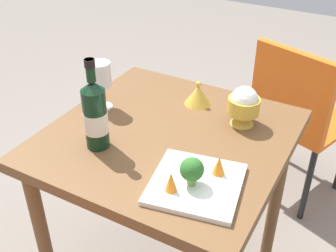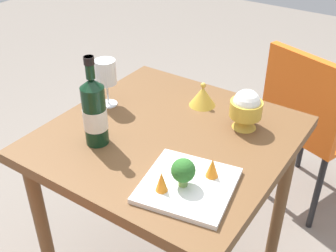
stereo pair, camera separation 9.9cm
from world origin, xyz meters
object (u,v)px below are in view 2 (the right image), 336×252
rice_bowl (246,109)px  rice_bowl_lid (203,96)px  chair_by_wall (308,116)px  broccoli_floret (183,171)px  wine_glass (106,73)px  wine_bottle (95,111)px  serving_plate (188,185)px  carrot_garnish_right (162,181)px  carrot_garnish_left (212,168)px

rice_bowl → rice_bowl_lid: bearing=-104.7°
rice_bowl → rice_bowl_lid: 0.21m
chair_by_wall → broccoli_floret: broccoli_floret is taller
broccoli_floret → wine_glass: bearing=-117.0°
wine_bottle → rice_bowl: bearing=134.2°
serving_plate → rice_bowl_lid: bearing=-155.0°
broccoli_floret → serving_plate: bearing=151.2°
chair_by_wall → broccoli_floret: size_ratio=9.91×
serving_plate → carrot_garnish_right: size_ratio=4.75×
chair_by_wall → wine_bottle: size_ratio=2.82×
broccoli_floret → carrot_garnish_left: (-0.08, 0.05, -0.02)m
rice_bowl → rice_bowl_lid: size_ratio=1.42×
carrot_garnish_left → rice_bowl_lid: bearing=-146.6°
carrot_garnish_left → wine_glass: bearing=-107.6°
rice_bowl_lid → carrot_garnish_right: bearing=17.3°
serving_plate → carrot_garnish_left: 0.09m
chair_by_wall → rice_bowl: (0.58, -0.08, 0.30)m
wine_glass → broccoli_floret: 0.55m
rice_bowl → broccoli_floret: bearing=-0.6°
chair_by_wall → carrot_garnish_right: bearing=-77.3°
wine_bottle → rice_bowl: wine_bottle is taller
rice_bowl → serving_plate: 0.38m
wine_glass → rice_bowl_lid: wine_glass is taller
broccoli_floret → rice_bowl: bearing=179.4°
rice_bowl → serving_plate: size_ratio=0.49×
wine_bottle → rice_bowl_lid: (-0.40, 0.16, -0.08)m
rice_bowl → chair_by_wall: bearing=172.3°
wine_glass → rice_bowl_lid: 0.37m
chair_by_wall → wine_glass: (0.72, -0.57, 0.36)m
rice_bowl_lid → broccoli_floret: size_ratio=1.17×
serving_plate → carrot_garnish_right: 0.09m
chair_by_wall → rice_bowl_lid: bearing=-97.9°
carrot_garnish_right → rice_bowl: bearing=174.6°
carrot_garnish_right → carrot_garnish_left: bearing=146.8°
carrot_garnish_right → wine_glass: bearing=-123.6°
rice_bowl → carrot_garnish_right: bearing=-5.4°
rice_bowl_lid → carrot_garnish_right: rice_bowl_lid is taller
broccoli_floret → carrot_garnish_left: size_ratio=1.43×
broccoli_floret → carrot_garnish_right: broccoli_floret is taller
wine_glass → serving_plate: wine_glass is taller
wine_bottle → rice_bowl_lid: wine_bottle is taller
wine_glass → chair_by_wall: bearing=141.7°
wine_bottle → carrot_garnish_right: (0.09, 0.32, -0.07)m
chair_by_wall → carrot_garnish_left: (0.89, -0.03, 0.27)m
wine_glass → carrot_garnish_right: bearing=56.4°
wine_bottle → carrot_garnish_right: bearing=73.9°
wine_glass → rice_bowl_lid: bearing=122.9°
wine_bottle → rice_bowl_lid: bearing=157.8°
rice_bowl → rice_bowl_lid: (-0.05, -0.20, -0.04)m
wine_glass → carrot_garnish_left: bearing=72.4°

